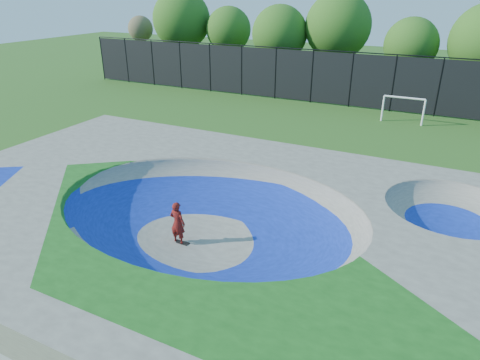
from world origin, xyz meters
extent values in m
plane|color=#255317|center=(0.00, 0.00, 0.00)|extent=(120.00, 120.00, 0.00)
cube|color=gray|center=(0.00, 0.00, 0.75)|extent=(22.00, 14.00, 1.50)
imported|color=red|center=(-0.89, -0.61, 0.80)|extent=(0.60, 0.40, 1.60)
cube|color=black|center=(-0.89, -0.61, 0.03)|extent=(0.78, 0.22, 0.05)
cylinder|color=white|center=(2.88, 18.24, 0.85)|extent=(0.12, 0.12, 1.70)
cylinder|color=white|center=(5.44, 18.24, 0.85)|extent=(0.12, 0.12, 1.70)
cylinder|color=white|center=(4.16, 18.24, 1.70)|extent=(2.55, 0.12, 0.12)
cylinder|color=black|center=(-24.00, 21.00, 2.00)|extent=(0.09, 0.09, 4.00)
cylinder|color=black|center=(-21.00, 21.00, 2.00)|extent=(0.09, 0.09, 4.00)
cylinder|color=black|center=(-18.00, 21.00, 2.00)|extent=(0.09, 0.09, 4.00)
cylinder|color=black|center=(-15.00, 21.00, 2.00)|extent=(0.09, 0.09, 4.00)
cylinder|color=black|center=(-12.00, 21.00, 2.00)|extent=(0.09, 0.09, 4.00)
cylinder|color=black|center=(-9.00, 21.00, 2.00)|extent=(0.09, 0.09, 4.00)
cylinder|color=black|center=(-6.00, 21.00, 2.00)|extent=(0.09, 0.09, 4.00)
cylinder|color=black|center=(-3.00, 21.00, 2.00)|extent=(0.09, 0.09, 4.00)
cylinder|color=black|center=(0.00, 21.00, 2.00)|extent=(0.09, 0.09, 4.00)
cylinder|color=black|center=(3.00, 21.00, 2.00)|extent=(0.09, 0.09, 4.00)
cylinder|color=black|center=(6.00, 21.00, 2.00)|extent=(0.09, 0.09, 4.00)
cube|color=black|center=(0.00, 21.00, 2.00)|extent=(48.00, 0.03, 3.80)
cylinder|color=black|center=(0.00, 21.00, 4.00)|extent=(48.00, 0.08, 0.08)
cylinder|color=#422F21|center=(-23.67, 26.78, 1.61)|extent=(0.44, 0.44, 3.23)
sphere|color=brown|center=(-23.67, 26.78, 4.33)|extent=(2.60, 2.60, 2.60)
cylinder|color=#422F21|center=(-18.34, 26.56, 1.63)|extent=(0.44, 0.44, 3.26)
sphere|color=#295A17|center=(-18.34, 26.56, 5.38)|extent=(5.66, 5.66, 5.66)
cylinder|color=#422F21|center=(-13.41, 27.15, 1.48)|extent=(0.44, 0.44, 2.97)
sphere|color=#295A17|center=(-13.41, 27.15, 4.58)|extent=(4.29, 4.29, 4.29)
cylinder|color=#422F21|center=(-7.51, 25.46, 1.40)|extent=(0.44, 0.44, 2.80)
sphere|color=#295A17|center=(-7.51, 25.46, 4.60)|extent=(4.81, 4.81, 4.81)
cylinder|color=#422F21|center=(-2.78, 26.80, 1.60)|extent=(0.44, 0.44, 3.20)
sphere|color=#295A17|center=(-2.78, 26.80, 5.28)|extent=(5.54, 5.54, 5.54)
cylinder|color=#422F21|center=(3.33, 25.75, 1.32)|extent=(0.44, 0.44, 2.65)
sphere|color=#295A17|center=(3.33, 25.75, 4.20)|extent=(4.13, 4.13, 4.13)
cylinder|color=#422F21|center=(8.56, 25.49, 1.35)|extent=(0.44, 0.44, 2.70)
camera|label=1|loc=(6.72, -11.16, 8.20)|focal=32.00mm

